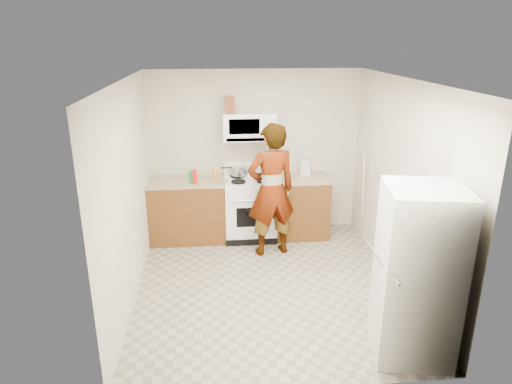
{
  "coord_description": "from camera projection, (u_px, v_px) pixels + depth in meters",
  "views": [
    {
      "loc": [
        -0.63,
        -4.97,
        2.96
      ],
      "look_at": [
        -0.1,
        0.55,
        1.05
      ],
      "focal_mm": 32.0,
      "sensor_mm": 36.0,
      "label": 1
    }
  ],
  "objects": [
    {
      "name": "jug",
      "position": [
        230.0,
        105.0,
        6.48
      ],
      "size": [
        0.14,
        0.14,
        0.24
      ],
      "primitive_type": "cube",
      "rotation": [
        0.0,
        0.0,
        -0.02
      ],
      "color": "#612C17",
      "rests_on": "microwave"
    },
    {
      "name": "fridge",
      "position": [
        417.0,
        274.0,
        4.24
      ],
      "size": [
        0.82,
        0.82,
        1.7
      ],
      "primitive_type": "cube",
      "rotation": [
        0.0,
        0.0,
        -0.19
      ],
      "color": "silver",
      "rests_on": "floor"
    },
    {
      "name": "person",
      "position": [
        271.0,
        190.0,
        6.26
      ],
      "size": [
        0.77,
        0.59,
        1.88
      ],
      "primitive_type": "imported",
      "rotation": [
        0.0,
        0.0,
        3.37
      ],
      "color": "tan",
      "rests_on": "floor"
    },
    {
      "name": "right_wall",
      "position": [
        401.0,
        186.0,
        5.44
      ],
      "size": [
        0.02,
        3.6,
        2.5
      ],
      "primitive_type": "cube",
      "color": "beige",
      "rests_on": "floor"
    },
    {
      "name": "bottle_green_cap",
      "position": [
        191.0,
        177.0,
        6.55
      ],
      "size": [
        0.06,
        0.06,
        0.19
      ],
      "primitive_type": "cylinder",
      "rotation": [
        0.0,
        0.0,
        0.07
      ],
      "color": "#188427",
      "rests_on": "counter_left"
    },
    {
      "name": "tray",
      "position": [
        262.0,
        179.0,
        6.71
      ],
      "size": [
        0.29,
        0.23,
        0.05
      ],
      "primitive_type": "cube",
      "rotation": [
        0.0,
        0.0,
        0.3
      ],
      "color": "silver",
      "rests_on": "gas_range"
    },
    {
      "name": "bottle_hot_sauce",
      "position": [
        215.0,
        174.0,
        6.67
      ],
      "size": [
        0.07,
        0.07,
        0.18
      ],
      "primitive_type": "cylinder",
      "rotation": [
        0.0,
        0.0,
        0.1
      ],
      "color": "orange",
      "rests_on": "counter_left"
    },
    {
      "name": "broom",
      "position": [
        363.0,
        196.0,
        6.77
      ],
      "size": [
        0.18,
        0.27,
        1.36
      ],
      "primitive_type": "cylinder",
      "rotation": [
        0.14,
        -0.14,
        0.23
      ],
      "color": "silver",
      "rests_on": "floor"
    },
    {
      "name": "counter_right",
      "position": [
        301.0,
        178.0,
        6.87
      ],
      "size": [
        0.82,
        0.64,
        0.03
      ],
      "primitive_type": "cube",
      "color": "#9B9068",
      "rests_on": "cabinet_right"
    },
    {
      "name": "counter_left",
      "position": [
        186.0,
        182.0,
        6.71
      ],
      "size": [
        1.14,
        0.64,
        0.03
      ],
      "primitive_type": "cube",
      "color": "#9B9068",
      "rests_on": "cabinet_left"
    },
    {
      "name": "floor",
      "position": [
        268.0,
        285.0,
        5.7
      ],
      "size": [
        3.6,
        3.6,
        0.0
      ],
      "primitive_type": "plane",
      "color": "gray",
      "rests_on": "ground"
    },
    {
      "name": "cabinet_right",
      "position": [
        300.0,
        207.0,
        7.02
      ],
      "size": [
        0.8,
        0.62,
        0.9
      ],
      "primitive_type": "cube",
      "color": "brown",
      "rests_on": "floor"
    },
    {
      "name": "microwave",
      "position": [
        249.0,
        126.0,
        6.65
      ],
      "size": [
        0.76,
        0.38,
        0.4
      ],
      "primitive_type": "cube",
      "color": "white",
      "rests_on": "back_wall"
    },
    {
      "name": "saucepan",
      "position": [
        239.0,
        170.0,
        6.89
      ],
      "size": [
        0.33,
        0.33,
        0.14
      ],
      "primitive_type": "cylinder",
      "rotation": [
        0.0,
        0.0,
        -0.4
      ],
      "color": "silver",
      "rests_on": "gas_range"
    },
    {
      "name": "back_wall",
      "position": [
        255.0,
        153.0,
        6.98
      ],
      "size": [
        3.2,
        0.02,
        2.5
      ],
      "primitive_type": "cube",
      "color": "beige",
      "rests_on": "floor"
    },
    {
      "name": "pot_lid",
      "position": [
        221.0,
        181.0,
        6.65
      ],
      "size": [
        0.25,
        0.25,
        0.01
      ],
      "primitive_type": "cylinder",
      "rotation": [
        0.0,
        0.0,
        -0.08
      ],
      "color": "silver",
      "rests_on": "counter_left"
    },
    {
      "name": "bottle_spray",
      "position": [
        195.0,
        177.0,
        6.52
      ],
      "size": [
        0.08,
        0.08,
        0.21
      ],
      "primitive_type": "cylinder",
      "rotation": [
        0.0,
        0.0,
        0.26
      ],
      "color": "red",
      "rests_on": "counter_left"
    },
    {
      "name": "gas_range",
      "position": [
        250.0,
        207.0,
        6.93
      ],
      "size": [
        0.76,
        0.65,
        1.13
      ],
      "color": "white",
      "rests_on": "floor"
    },
    {
      "name": "kettle",
      "position": [
        305.0,
        168.0,
        6.94
      ],
      "size": [
        0.2,
        0.2,
        0.2
      ],
      "primitive_type": "cylinder",
      "rotation": [
        0.0,
        0.0,
        -0.16
      ],
      "color": "silver",
      "rests_on": "counter_right"
    },
    {
      "name": "cabinet_left",
      "position": [
        188.0,
        211.0,
        6.86
      ],
      "size": [
        1.12,
        0.62,
        0.9
      ],
      "primitive_type": "cube",
      "color": "brown",
      "rests_on": "floor"
    }
  ]
}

